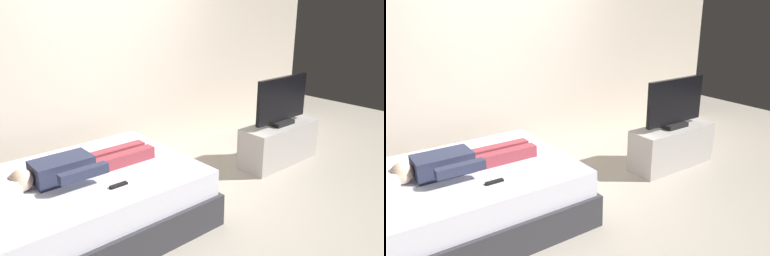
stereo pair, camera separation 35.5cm
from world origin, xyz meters
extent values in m
plane|color=#ADA393|center=(0.00, 0.00, 0.00)|extent=(10.00, 10.00, 0.00)
cube|color=beige|center=(0.40, 1.50, 1.40)|extent=(6.40, 0.10, 2.80)
cube|color=#333338|center=(-0.97, 0.35, 0.15)|extent=(2.08, 1.48, 0.30)
cube|color=white|center=(-0.97, 0.35, 0.42)|extent=(2.00, 1.40, 0.24)
cube|color=#2D334C|center=(-1.07, 0.38, 0.63)|extent=(0.48, 0.28, 0.18)
sphere|color=beige|center=(-1.40, 0.38, 0.63)|extent=(0.18, 0.18, 0.18)
cube|color=#993842|center=(-0.53, 0.30, 0.60)|extent=(0.60, 0.11, 0.11)
cube|color=#993842|center=(-0.53, 0.46, 0.60)|extent=(0.60, 0.11, 0.11)
cube|color=#2D334C|center=(-1.01, 0.10, 0.67)|extent=(0.40, 0.08, 0.08)
cube|color=black|center=(-0.79, -0.04, 0.55)|extent=(0.15, 0.04, 0.02)
cube|color=#B7B2AD|center=(1.61, 0.19, 0.25)|extent=(1.10, 0.40, 0.50)
cube|color=black|center=(1.61, 0.19, 0.53)|extent=(0.32, 0.20, 0.05)
cube|color=black|center=(1.61, 0.19, 0.82)|extent=(0.88, 0.05, 0.54)
camera|label=1|loc=(-2.17, -2.54, 1.96)|focal=36.17mm
camera|label=2|loc=(-1.89, -2.75, 1.96)|focal=36.17mm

